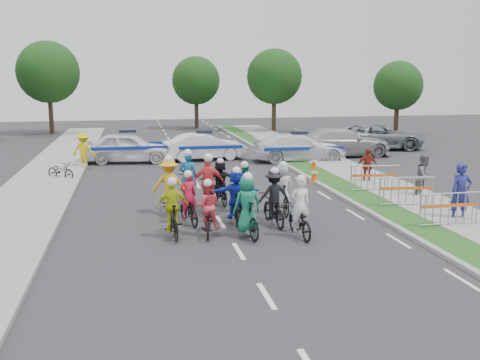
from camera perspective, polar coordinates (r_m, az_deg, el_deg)
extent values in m
plane|color=#28282B|center=(14.32, -0.14, -7.62)|extent=(90.00, 90.00, 0.00)
cube|color=gray|center=(20.39, 11.24, -2.00)|extent=(0.20, 60.00, 0.12)
cube|color=#194616|center=(20.66, 13.03, -1.91)|extent=(1.20, 60.00, 0.11)
cube|color=gray|center=(21.46, 17.41, -1.63)|extent=(2.40, 60.00, 0.13)
cube|color=gray|center=(19.24, -22.66, -3.41)|extent=(3.00, 60.00, 0.13)
imported|color=black|center=(15.58, 6.34, -4.32)|extent=(0.68, 1.82, 0.95)
imported|color=white|center=(15.41, 6.44, -2.59)|extent=(0.59, 0.39, 1.58)
sphere|color=white|center=(15.21, 6.55, 0.05)|extent=(0.27, 0.27, 0.27)
imported|color=black|center=(15.44, 0.74, -4.11)|extent=(0.79, 1.88, 1.10)
imported|color=#157855|center=(15.28, 0.78, -2.51)|extent=(0.87, 0.64, 1.64)
sphere|color=white|center=(15.07, 0.83, 0.31)|extent=(0.29, 0.29, 0.29)
imported|color=black|center=(15.68, -3.46, -4.32)|extent=(0.82, 1.72, 0.87)
imported|color=#EC4151|center=(15.52, -3.46, -2.70)|extent=(0.78, 0.65, 1.44)
sphere|color=white|center=(15.32, -3.46, -0.35)|extent=(0.25, 0.25, 0.25)
imported|color=black|center=(15.55, -7.18, -4.24)|extent=(0.62, 1.73, 1.02)
imported|color=#C7D116|center=(15.39, -7.21, -2.72)|extent=(0.92, 0.45, 1.52)
sphere|color=white|center=(15.19, -7.25, -0.19)|extent=(0.26, 0.26, 0.26)
imported|color=black|center=(16.75, 3.57, -3.18)|extent=(0.76, 1.85, 0.95)
imported|color=black|center=(16.59, 3.63, -1.56)|extent=(1.06, 0.66, 1.58)
sphere|color=white|center=(16.39, 3.71, 0.91)|extent=(0.27, 0.27, 0.27)
imported|color=black|center=(16.85, -0.43, -2.90)|extent=(0.73, 1.79, 1.05)
imported|color=#1A2EC6|center=(16.70, -0.40, -1.47)|extent=(1.51, 0.66, 1.57)
sphere|color=white|center=(16.51, -0.37, 0.97)|extent=(0.27, 0.27, 0.27)
imported|color=black|center=(16.92, -5.53, -3.17)|extent=(0.91, 1.77, 0.89)
imported|color=red|center=(16.76, -5.54, -1.64)|extent=(0.60, 0.45, 1.48)
sphere|color=white|center=(16.58, -5.56, 0.61)|extent=(0.26, 0.26, 0.26)
imported|color=black|center=(18.09, 4.47, -1.98)|extent=(0.49, 1.72, 1.03)
imported|color=silver|center=(17.95, 4.53, -0.65)|extent=(0.76, 0.50, 1.55)
sphere|color=white|center=(17.77, 4.61, 1.59)|extent=(0.27, 0.27, 0.27)
imported|color=black|center=(18.28, 0.40, -2.01)|extent=(0.75, 1.78, 0.91)
imported|color=#1B996D|center=(18.13, 0.43, -0.56)|extent=(0.78, 0.64, 1.52)
sphere|color=white|center=(17.95, 0.47, 1.61)|extent=(0.26, 0.26, 0.26)
imported|color=black|center=(18.22, -3.40, -1.66)|extent=(0.65, 1.97, 1.17)
imported|color=#FB454B|center=(18.07, -3.40, -0.23)|extent=(1.05, 0.48, 1.75)
sphere|color=white|center=(17.88, -3.40, 2.37)|extent=(0.30, 0.30, 0.30)
imported|color=black|center=(18.19, -7.55, -1.98)|extent=(0.80, 2.00, 1.03)
imported|color=yellow|center=(18.03, -7.58, -0.39)|extent=(1.15, 0.70, 1.72)
sphere|color=white|center=(17.84, -7.63, 2.15)|extent=(0.30, 0.30, 0.30)
imported|color=black|center=(19.36, -2.15, -1.18)|extent=(0.67, 1.67, 0.98)
imported|color=black|center=(19.23, -2.13, 0.03)|extent=(1.40, 0.61, 1.47)
sphere|color=white|center=(19.06, -2.12, 1.97)|extent=(0.25, 0.25, 0.25)
imported|color=black|center=(19.36, -5.56, -1.11)|extent=(0.91, 2.06, 1.05)
imported|color=#1563A3|center=(19.21, -5.57, 0.40)|extent=(0.68, 0.49, 1.75)
sphere|color=white|center=(19.03, -5.61, 2.84)|extent=(0.30, 0.30, 0.30)
imported|color=white|center=(29.37, -11.83, 3.41)|extent=(4.94, 2.46, 1.62)
imported|color=white|center=(29.73, -3.82, 3.57)|extent=(4.63, 2.13, 1.47)
imported|color=white|center=(29.36, 6.31, 3.45)|extent=(5.28, 2.50, 1.49)
imported|color=#A4A4A9|center=(31.60, 10.88, 3.98)|extent=(5.64, 2.35, 1.63)
imported|color=slate|center=(35.17, 14.56, 4.48)|extent=(6.03, 3.49, 1.58)
imported|color=navy|center=(18.39, 22.51, -1.23)|extent=(0.72, 0.50, 1.88)
imported|color=slate|center=(21.48, 19.06, 0.40)|extent=(1.03, 0.97, 1.68)
imported|color=maroon|center=(23.65, 13.41, 1.47)|extent=(0.93, 0.41, 1.56)
imported|color=yellow|center=(28.10, -16.33, 3.04)|extent=(1.30, 0.96, 1.79)
cube|color=#F24C0C|center=(23.60, 7.93, -0.23)|extent=(0.40, 0.40, 0.03)
cone|color=#F24C0C|center=(23.54, 7.95, 0.57)|extent=(0.36, 0.36, 0.70)
cylinder|color=silver|center=(23.52, 7.95, 0.80)|extent=(0.29, 0.29, 0.08)
cube|color=#F24C0C|center=(26.70, 7.86, 1.08)|extent=(0.40, 0.40, 0.03)
cone|color=#F24C0C|center=(26.65, 7.88, 1.79)|extent=(0.36, 0.36, 0.70)
cylinder|color=silver|center=(26.63, 7.89, 2.00)|extent=(0.29, 0.29, 0.08)
imported|color=black|center=(25.32, -18.59, 0.95)|extent=(1.52, 1.39, 0.81)
cylinder|color=#382619|center=(44.94, 3.63, 7.23)|extent=(0.36, 0.36, 3.25)
sphere|color=#183410|center=(44.85, 3.68, 10.96)|extent=(4.55, 4.55, 4.55)
cylinder|color=#382619|center=(44.52, 16.33, 6.45)|extent=(0.36, 0.36, 2.75)
sphere|color=#183410|center=(44.41, 16.51, 9.63)|extent=(3.85, 3.85, 3.85)
cylinder|color=#382619|center=(45.83, -19.53, 6.85)|extent=(0.36, 0.36, 3.50)
sphere|color=#183410|center=(45.75, -19.79, 10.79)|extent=(4.90, 4.90, 4.90)
cylinder|color=#382619|center=(47.74, -4.66, 7.28)|extent=(0.36, 0.36, 3.00)
sphere|color=#183410|center=(47.64, -4.71, 10.53)|extent=(4.20, 4.20, 4.20)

